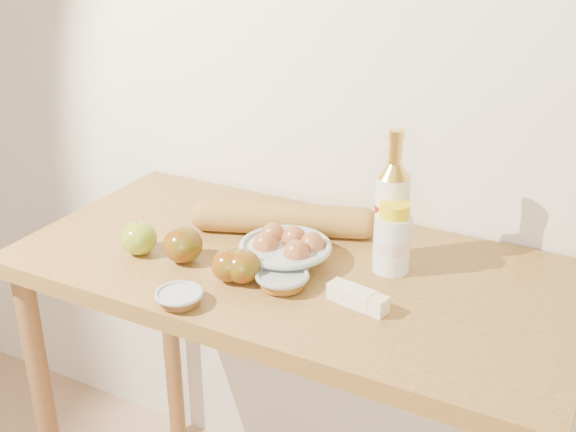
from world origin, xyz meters
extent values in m
cube|color=silver|center=(0.00, 1.51, 1.30)|extent=(3.50, 0.02, 2.60)
cube|color=olive|center=(0.00, 1.18, 0.88)|extent=(1.20, 0.60, 0.04)
cylinder|color=brown|center=(-0.55, 0.93, 0.43)|extent=(0.05, 0.05, 0.86)
cylinder|color=brown|center=(-0.55, 1.43, 0.43)|extent=(0.05, 0.05, 0.86)
cylinder|color=#EEE4CA|center=(0.17, 1.29, 0.99)|extent=(0.08, 0.08, 0.19)
cylinder|color=maroon|center=(0.17, 1.29, 1.02)|extent=(0.08, 0.08, 0.02)
cone|color=gold|center=(0.17, 1.29, 1.10)|extent=(0.08, 0.08, 0.03)
cylinder|color=gold|center=(0.17, 1.29, 1.14)|extent=(0.03, 0.03, 0.05)
cylinder|color=gold|center=(0.17, 1.29, 1.18)|extent=(0.04, 0.04, 0.02)
cylinder|color=silver|center=(0.19, 1.24, 0.96)|extent=(0.08, 0.08, 0.12)
cylinder|color=beige|center=(0.19, 1.24, 0.96)|extent=(0.08, 0.08, 0.03)
cylinder|color=yellow|center=(0.19, 1.24, 1.04)|extent=(0.06, 0.06, 0.03)
torus|color=#98A6A0|center=(-0.02, 1.17, 0.94)|extent=(0.20, 0.20, 0.01)
ellipsoid|color=brown|center=(-0.05, 1.15, 0.94)|extent=(0.06, 0.06, 0.07)
ellipsoid|color=brown|center=(0.02, 1.15, 0.94)|extent=(0.06, 0.06, 0.07)
ellipsoid|color=brown|center=(-0.02, 1.21, 0.94)|extent=(0.06, 0.06, 0.07)
ellipsoid|color=brown|center=(-0.06, 1.20, 0.94)|extent=(0.06, 0.06, 0.07)
ellipsoid|color=brown|center=(0.03, 1.20, 0.94)|extent=(0.06, 0.06, 0.07)
cylinder|color=#B38136|center=(-0.09, 1.29, 0.94)|extent=(0.36, 0.20, 0.07)
sphere|color=#B38136|center=(-0.26, 1.23, 0.94)|extent=(0.09, 0.09, 0.07)
sphere|color=#B38136|center=(0.08, 1.36, 0.94)|extent=(0.09, 0.09, 0.07)
ellipsoid|color=#A49020|center=(-0.32, 1.06, 0.94)|extent=(0.09, 0.09, 0.07)
cylinder|color=#52341B|center=(-0.32, 1.06, 0.97)|extent=(0.01, 0.01, 0.01)
ellipsoid|color=maroon|center=(-0.21, 1.07, 0.94)|extent=(0.11, 0.11, 0.08)
cylinder|color=#453017|center=(-0.21, 1.07, 0.97)|extent=(0.01, 0.01, 0.01)
ellipsoid|color=maroon|center=(-0.05, 1.06, 0.93)|extent=(0.09, 0.09, 0.07)
cylinder|color=#4B3319|center=(-0.05, 1.06, 0.96)|extent=(0.01, 0.01, 0.01)
torus|color=#919E98|center=(-0.12, 0.93, 0.92)|extent=(0.13, 0.13, 0.01)
cylinder|color=brown|center=(-0.12, 0.93, 0.91)|extent=(0.10, 0.10, 0.02)
torus|color=gray|center=(0.03, 1.07, 0.93)|extent=(0.12, 0.12, 0.01)
cylinder|color=brown|center=(0.03, 1.07, 0.92)|extent=(0.10, 0.10, 0.02)
cube|color=beige|center=(0.19, 1.08, 0.92)|extent=(0.13, 0.06, 0.03)
cube|color=beige|center=(0.19, 1.08, 0.92)|extent=(0.07, 0.05, 0.04)
ellipsoid|color=maroon|center=(-0.08, 1.05, 0.93)|extent=(0.09, 0.09, 0.07)
cylinder|color=#4B3319|center=(-0.08, 1.05, 0.96)|extent=(0.01, 0.01, 0.01)
camera|label=1|loc=(0.62, -0.03, 1.62)|focal=45.00mm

